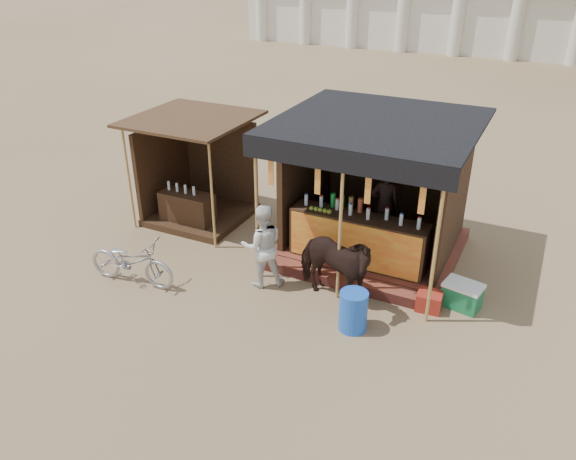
% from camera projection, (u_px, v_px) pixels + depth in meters
% --- Properties ---
extents(ground, '(120.00, 120.00, 0.00)m').
position_uv_depth(ground, '(245.00, 330.00, 9.18)').
color(ground, '#846B4C').
rests_on(ground, ground).
extents(main_stall, '(3.60, 3.61, 2.78)m').
position_uv_depth(main_stall, '(373.00, 207.00, 11.00)').
color(main_stall, brown).
rests_on(main_stall, ground).
extents(secondary_stall, '(2.40, 2.40, 2.38)m').
position_uv_depth(secondary_stall, '(194.00, 181.00, 12.61)').
color(secondary_stall, '#392514').
rests_on(secondary_stall, ground).
extents(cow, '(1.77, 1.10, 1.38)m').
position_uv_depth(cow, '(333.00, 266.00, 9.65)').
color(cow, black).
rests_on(cow, ground).
extents(motorbike, '(1.78, 0.78, 0.91)m').
position_uv_depth(motorbike, '(131.00, 261.00, 10.26)').
color(motorbike, '#9D9CA5').
rests_on(motorbike, ground).
extents(bystander, '(0.98, 0.94, 1.59)m').
position_uv_depth(bystander, '(262.00, 246.00, 10.06)').
color(bystander, silver).
rests_on(bystander, ground).
extents(blue_barrel, '(0.61, 0.61, 0.69)m').
position_uv_depth(blue_barrel, '(353.00, 311.00, 9.07)').
color(blue_barrel, blue).
rests_on(blue_barrel, ground).
extents(red_crate, '(0.45, 0.42, 0.32)m').
position_uv_depth(red_crate, '(429.00, 301.00, 9.64)').
color(red_crate, maroon).
rests_on(red_crate, ground).
extents(cooler, '(0.71, 0.56, 0.46)m').
position_uv_depth(cooler, '(462.00, 295.00, 9.67)').
color(cooler, '#17693C').
rests_on(cooler, ground).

